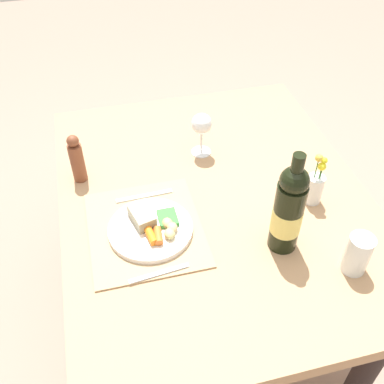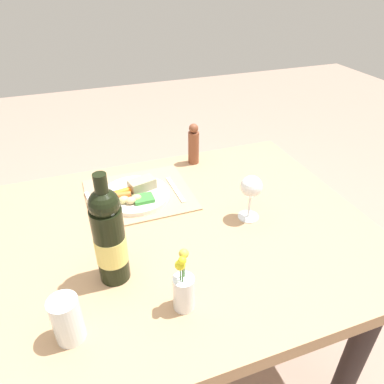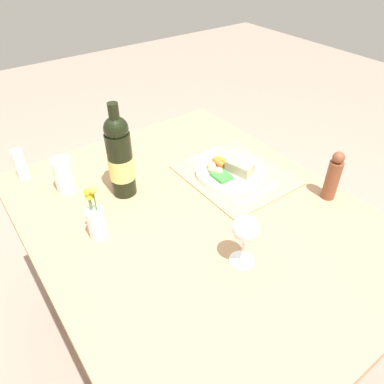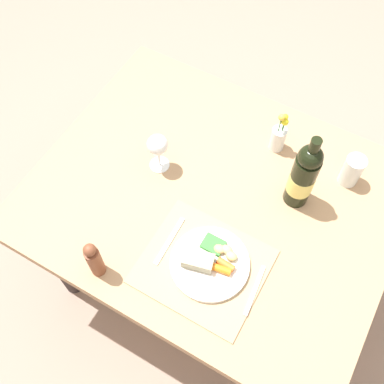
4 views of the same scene
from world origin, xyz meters
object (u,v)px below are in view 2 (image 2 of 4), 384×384
(water_tumbler, at_px, (68,322))
(wine_glass, at_px, (251,188))
(knife, at_px, (91,204))
(dinner_plate, at_px, (136,194))
(flower_vase, at_px, (184,289))
(pepper_mill, at_px, (194,145))
(dining_table, at_px, (184,251))
(fork, at_px, (175,189))
(wine_bottle, at_px, (109,237))

(water_tumbler, distance_m, wine_glass, 0.67)
(knife, bearing_deg, water_tumbler, 72.51)
(dinner_plate, height_order, wine_glass, wine_glass)
(flower_vase, xyz_separation_m, pepper_mill, (-0.29, -0.71, 0.02))
(dining_table, distance_m, pepper_mill, 0.49)
(fork, relative_size, flower_vase, 0.99)
(fork, xyz_separation_m, flower_vase, (0.14, 0.52, 0.05))
(wine_glass, bearing_deg, pepper_mill, -84.52)
(flower_vase, bearing_deg, wine_bottle, -48.24)
(flower_vase, xyz_separation_m, wine_glass, (-0.33, -0.28, 0.06))
(dinner_plate, bearing_deg, knife, -2.83)
(dining_table, relative_size, fork, 6.70)
(dinner_plate, relative_size, wine_bottle, 0.76)
(dining_table, distance_m, fork, 0.25)
(wine_bottle, bearing_deg, wine_glass, -166.29)
(water_tumbler, bearing_deg, pepper_mill, -128.66)
(fork, height_order, knife, same)
(dining_table, relative_size, water_tumbler, 9.98)
(fork, bearing_deg, dining_table, 76.94)
(dinner_plate, xyz_separation_m, fork, (-0.15, 0.00, -0.01))
(dinner_plate, bearing_deg, wine_glass, 144.07)
(dining_table, relative_size, wine_glass, 7.64)
(water_tumbler, relative_size, wine_glass, 0.77)
(water_tumbler, bearing_deg, knife, -101.51)
(dining_table, xyz_separation_m, dinner_plate, (0.11, -0.23, 0.12))
(dining_table, bearing_deg, flower_vase, 71.43)
(dining_table, bearing_deg, wine_bottle, 28.38)
(knife, bearing_deg, fork, 171.76)
(dinner_plate, bearing_deg, dining_table, 115.20)
(fork, xyz_separation_m, pepper_mill, (-0.14, -0.19, 0.08))
(pepper_mill, distance_m, wine_glass, 0.44)
(wine_glass, bearing_deg, dining_table, -4.17)
(dinner_plate, bearing_deg, pepper_mill, -147.42)
(knife, bearing_deg, wine_bottle, 87.68)
(pepper_mill, bearing_deg, dinner_plate, 32.58)
(fork, relative_size, wine_glass, 1.14)
(flower_vase, bearing_deg, wine_glass, -139.68)
(dining_table, distance_m, wine_glass, 0.32)
(pepper_mill, bearing_deg, knife, 21.55)
(fork, relative_size, wine_bottle, 0.56)
(pepper_mill, bearing_deg, water_tumbler, 51.34)
(water_tumbler, bearing_deg, wine_bottle, -129.78)
(flower_vase, relative_size, pepper_mill, 1.04)
(dining_table, xyz_separation_m, wine_glass, (-0.23, 0.02, 0.22))
(wine_bottle, relative_size, pepper_mill, 1.85)
(wine_bottle, bearing_deg, dining_table, -151.62)
(fork, height_order, water_tumbler, water_tumbler)
(fork, xyz_separation_m, wine_glass, (-0.19, 0.24, 0.11))
(fork, bearing_deg, wine_glass, 125.88)
(water_tumbler, height_order, pepper_mill, pepper_mill)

